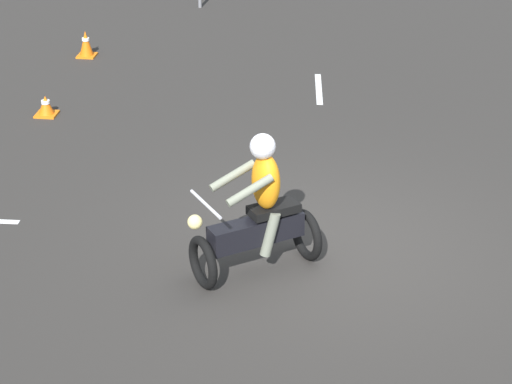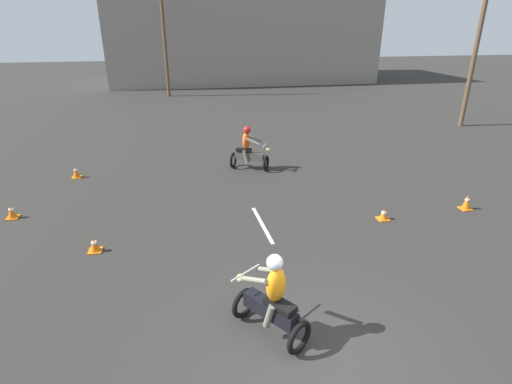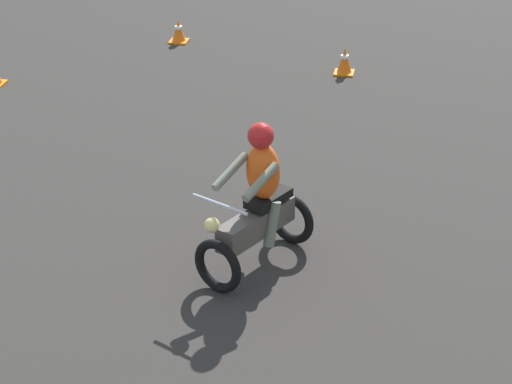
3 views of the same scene
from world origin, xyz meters
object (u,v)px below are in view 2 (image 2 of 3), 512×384
Objects in this scene: traffic_cone_near_right at (467,202)px; utility_pole_far at (164,30)px; motorcycle_rider_background at (248,151)px; traffic_cone_near_left at (383,215)px; traffic_cone_mid_center at (94,245)px; traffic_cone_far_right at (76,172)px; motorcycle_rider_foreground at (272,301)px; utility_pole_near at (475,54)px; traffic_cone_mid_left at (12,212)px.

utility_pole_far is at bearing 111.73° from traffic_cone_near_right.
traffic_cone_near_right is at bearing 77.39° from motorcycle_rider_background.
traffic_cone_near_left is 23.62m from utility_pole_far.
motorcycle_rider_background is 3.55× the size of traffic_cone_near_right.
traffic_cone_mid_center is 5.65m from traffic_cone_far_right.
motorcycle_rider_background is at bearing 47.10° from motorcycle_rider_foreground.
traffic_cone_near_right is at bearing -22.69° from traffic_cone_far_right.
traffic_cone_near_right is 10.47m from traffic_cone_mid_center.
traffic_cone_near_right reaches higher than traffic_cone_near_left.
traffic_cone_near_right is at bearing -125.56° from utility_pole_near.
traffic_cone_near_left is 0.03× the size of utility_pole_far.
motorcycle_rider_background is 7.01m from traffic_cone_mid_center.
traffic_cone_mid_center is at bearing -177.70° from traffic_cone_near_right.
traffic_cone_mid_center is 0.05× the size of utility_pole_near.
traffic_cone_mid_center is (-4.70, -5.16, -0.55)m from motorcycle_rider_background.
traffic_cone_mid_center is (-10.46, -0.42, -0.05)m from traffic_cone_near_right.
traffic_cone_mid_left is (-2.63, 2.35, 0.02)m from traffic_cone_mid_center.
utility_pole_near is (9.51, 9.62, 3.55)m from traffic_cone_near_left.
traffic_cone_far_right is at bearing 157.31° from traffic_cone_near_right.
traffic_cone_mid_center is 0.83× the size of traffic_cone_far_right.
traffic_cone_near_left is at bearing -74.73° from utility_pole_far.
traffic_cone_mid_left is at bearing 171.62° from traffic_cone_near_right.
motorcycle_rider_background is at bearing -159.35° from utility_pole_near.
traffic_cone_mid_center is 0.90× the size of traffic_cone_mid_left.
utility_pole_near reaches higher than traffic_cone_mid_left.
traffic_cone_mid_left is at bearing 138.24° from traffic_cone_mid_center.
traffic_cone_mid_center is 3.52m from traffic_cone_mid_left.
utility_pole_far reaches higher than traffic_cone_near_left.
traffic_cone_far_right is 0.06× the size of utility_pole_near.
traffic_cone_near_left is 0.68× the size of traffic_cone_near_right.
motorcycle_rider_background is 7.87m from traffic_cone_mid_left.
utility_pole_far is (1.61, 22.62, 4.53)m from traffic_cone_mid_center.
traffic_cone_near_left is at bearing 58.42° from motorcycle_rider_background.
traffic_cone_near_right is 1.17× the size of traffic_cone_mid_left.
motorcycle_rider_foreground is at bearing -150.00° from traffic_cone_near_right.
traffic_cone_far_right is (-6.24, 0.27, -0.52)m from motorcycle_rider_background.
traffic_cone_near_right is at bearing 2.30° from traffic_cone_mid_center.
utility_pole_far reaches higher than motorcycle_rider_foreground.
traffic_cone_near_right is 1.30× the size of traffic_cone_mid_center.
traffic_cone_near_right is (5.76, -4.74, -0.50)m from motorcycle_rider_background.
motorcycle_rider_foreground is at bearing -137.28° from traffic_cone_near_left.
utility_pole_far is at bearing 85.93° from traffic_cone_mid_center.
motorcycle_rider_foreground is at bearing 19.59° from motorcycle_rider_background.
traffic_cone_near_left is 13.99m from utility_pole_near.
utility_pole_near is at bearing 8.96° from motorcycle_rider_foreground.
motorcycle_rider_background reaches higher than traffic_cone_near_left.
traffic_cone_far_right reaches higher than traffic_cone_near_left.
utility_pole_far reaches higher than motorcycle_rider_background.
motorcycle_rider_foreground is 5.08m from traffic_cone_mid_center.
motorcycle_rider_background is at bearing 121.53° from traffic_cone_near_left.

